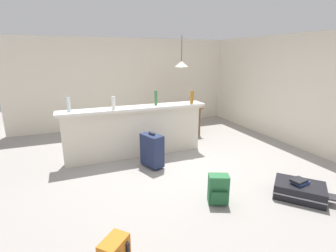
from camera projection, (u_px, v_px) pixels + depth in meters
The scene contains 16 objects.
ground_plane at pixel (170, 163), 4.99m from camera, with size 13.00×13.00×0.05m, color gray.
wall_back at pixel (130, 83), 7.37m from camera, with size 6.60×0.10×2.50m, color silver.
wall_right at pixel (283, 89), 6.02m from camera, with size 0.10×6.00×2.50m, color silver.
partition_half_wall at pixel (136, 133), 5.17m from camera, with size 2.80×0.20×0.99m, color silver.
bar_countertop at pixel (135, 108), 5.03m from camera, with size 2.96×0.40×0.05m, color white.
bottle_clear at pixel (69, 104), 4.60m from camera, with size 0.06×0.06×0.25m, color silver.
bottle_white at pixel (114, 103), 4.78m from camera, with size 0.07×0.07×0.24m, color silver.
bottle_green at pixel (156, 98), 5.18m from camera, with size 0.06×0.06×0.29m, color #2D6B38.
bottle_amber at pixel (192, 97), 5.34m from camera, with size 0.07×0.07×0.27m, color #9E661E.
dining_table at pixel (177, 110), 6.64m from camera, with size 1.10×0.80×0.74m.
dining_chair_near_partition at pixel (182, 119), 6.20m from camera, with size 0.45×0.45×0.93m.
pendant_lamp at pixel (182, 64), 6.34m from camera, with size 0.34×0.34×0.79m.
suitcase_flat_black at pixel (300, 190), 3.73m from camera, with size 0.83×0.84×0.22m.
suitcase_upright_navy at pixel (152, 150), 4.71m from camera, with size 0.37×0.49×0.67m.
backpack_green at pixel (218, 190), 3.57m from camera, with size 0.33×0.31×0.42m.
book_stack at pixel (300, 181), 3.70m from camera, with size 0.27×0.19×0.07m.
Camera 1 is at (-1.75, -4.26, 2.03)m, focal length 27.05 mm.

